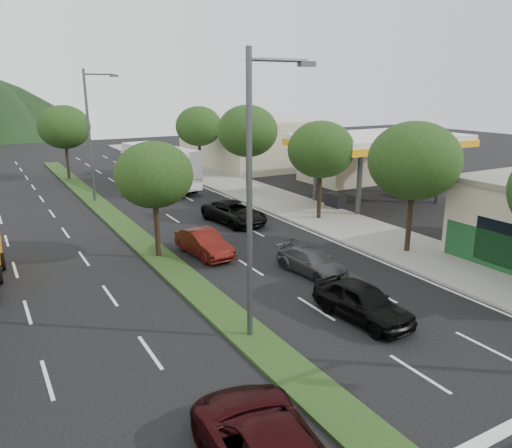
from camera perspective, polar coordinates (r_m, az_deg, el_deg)
sidewalk_right at (r=38.38m, az=3.30°, el=2.39°), size 5.00×90.00×0.15m
median at (r=36.28m, az=-16.23°, el=0.98°), size 1.60×56.00×0.12m
gas_canopy at (r=39.27m, az=13.93°, el=9.04°), size 12.20×8.20×5.25m
bldg_right_far at (r=57.62m, az=-1.14°, el=9.39°), size 10.00×16.00×5.20m
tree_r_b at (r=27.31m, az=17.65°, el=6.90°), size 4.80×4.80×6.94m
tree_r_c at (r=33.24m, az=7.43°, el=8.42°), size 4.40×4.40×6.48m
tree_r_d at (r=41.56m, az=-0.99°, el=10.57°), size 5.00×5.00×7.17m
tree_r_e at (r=50.55m, az=-6.55°, el=11.04°), size 4.60×4.60×6.71m
tree_med_near at (r=25.93m, az=-11.57°, el=5.52°), size 4.00×4.00×6.02m
tree_med_far at (r=51.06m, az=-21.08°, el=10.29°), size 4.80×4.80×6.94m
streetlight_near at (r=16.76m, az=-0.15°, el=4.44°), size 2.60×0.25×10.00m
streetlight_mid at (r=40.26m, az=-18.29°, el=10.21°), size 2.60×0.25×10.00m
suv_maroon at (r=12.60m, az=1.16°, el=-24.14°), size 3.21×5.79×1.54m
car_queue_a at (r=19.94m, az=12.06°, el=-8.69°), size 2.15×4.49×1.48m
car_queue_b at (r=24.30m, az=6.40°, el=-4.30°), size 2.17×4.27×1.19m
car_queue_c at (r=26.75m, az=-5.97°, el=-2.19°), size 1.86×4.31×1.38m
car_queue_d at (r=32.90m, az=-2.51°, el=1.32°), size 3.02×5.43×1.44m
motorhome at (r=44.63m, az=-10.94°, el=6.48°), size 4.17×9.94×3.70m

